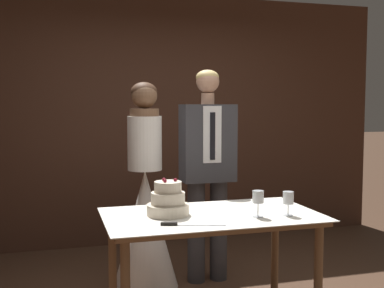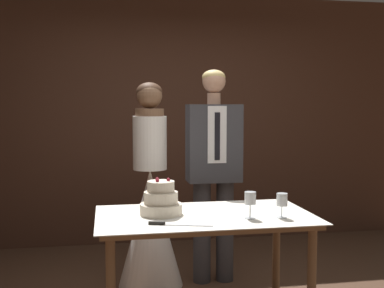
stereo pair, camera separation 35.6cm
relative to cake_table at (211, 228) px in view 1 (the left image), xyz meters
name	(u,v)px [view 1 (the left image)]	position (x,y,z in m)	size (l,w,h in m)	color
wall_back	(155,120)	(0.10, 2.27, 0.65)	(5.28, 0.12, 2.71)	#472B1E
cake_table	(211,228)	(0.00, 0.00, 0.00)	(1.41, 0.81, 0.80)	brown
tiered_cake	(168,201)	(-0.28, 0.05, 0.19)	(0.28, 0.28, 0.24)	beige
cake_knife	(180,224)	(-0.27, -0.24, 0.10)	(0.38, 0.13, 0.02)	silver
wine_glass_near	(288,199)	(0.46, -0.18, 0.20)	(0.07, 0.07, 0.16)	silver
wine_glass_middle	(258,198)	(0.26, -0.16, 0.22)	(0.07, 0.07, 0.17)	silver
bride	(145,213)	(-0.27, 0.92, -0.08)	(0.54, 0.54, 1.70)	white
groom	(208,164)	(0.27, 0.92, 0.30)	(0.45, 0.25, 1.81)	#38383D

